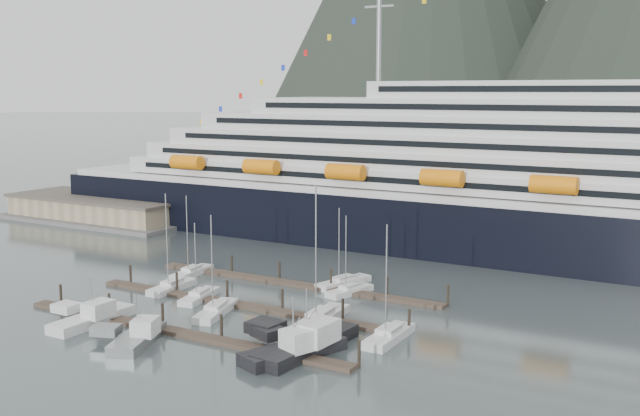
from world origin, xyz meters
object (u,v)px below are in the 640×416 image
(trawler_c, at_px, (305,343))
(sailboat_h, at_px, (389,337))
(sailboat_c, at_px, (199,297))
(sailboat_b, at_px, (216,311))
(sailboat_e, at_px, (192,273))
(trawler_a, at_px, (91,317))
(sailboat_g, at_px, (343,283))
(trawler_b, at_px, (136,337))
(sailboat_a, at_px, (172,287))
(trawler_d, at_px, (292,349))
(cruise_ship, at_px, (592,191))
(sailboat_f, at_px, (349,291))
(sailboat_d, at_px, (320,320))
(warehouse, at_px, (100,210))

(trawler_c, bearing_deg, sailboat_h, -34.59)
(sailboat_c, height_order, trawler_c, sailboat_c)
(sailboat_b, distance_m, sailboat_e, 21.85)
(sailboat_h, distance_m, trawler_a, 36.92)
(sailboat_e, bearing_deg, sailboat_g, -80.25)
(trawler_a, xyz_separation_m, trawler_b, (10.12, -2.68, 0.00))
(trawler_a, bearing_deg, sailboat_b, -45.22)
(sailboat_a, distance_m, trawler_b, 23.26)
(sailboat_b, xyz_separation_m, sailboat_g, (7.31, 21.16, -0.02))
(trawler_d, bearing_deg, cruise_ship, 4.44)
(sailboat_b, relative_size, sailboat_f, 1.16)
(sailboat_g, height_order, trawler_d, sailboat_g)
(sailboat_b, distance_m, sailboat_d, 14.00)
(sailboat_g, relative_size, trawler_c, 0.77)
(warehouse, distance_m, trawler_d, 97.97)
(trawler_d, bearing_deg, sailboat_e, 76.10)
(cruise_ship, relative_size, trawler_a, 17.76)
(sailboat_h, distance_m, trawler_b, 29.02)
(sailboat_e, bearing_deg, sailboat_b, -137.74)
(cruise_ship, relative_size, trawler_d, 16.25)
(trawler_a, bearing_deg, sailboat_f, -37.20)
(warehouse, distance_m, sailboat_h, 99.09)
(sailboat_e, relative_size, trawler_b, 1.25)
(sailboat_g, bearing_deg, warehouse, 88.94)
(trawler_b, bearing_deg, trawler_c, -87.83)
(sailboat_f, distance_m, trawler_d, 26.46)
(sailboat_g, height_order, trawler_c, sailboat_g)
(cruise_ship, distance_m, trawler_c, 65.93)
(sailboat_a, xyz_separation_m, sailboat_b, (12.88, -6.23, -0.02))
(sailboat_b, bearing_deg, cruise_ship, -48.24)
(sailboat_f, bearing_deg, sailboat_h, -123.79)
(trawler_c, bearing_deg, trawler_a, 104.88)
(cruise_ship, height_order, sailboat_b, cruise_ship)
(sailboat_g, bearing_deg, sailboat_d, -144.76)
(sailboat_b, relative_size, trawler_a, 1.16)
(sailboat_d, distance_m, trawler_a, 28.43)
(sailboat_f, relative_size, trawler_d, 0.91)
(trawler_a, bearing_deg, warehouse, 45.19)
(sailboat_e, relative_size, trawler_d, 1.02)
(sailboat_e, relative_size, trawler_c, 0.83)
(cruise_ship, distance_m, sailboat_c, 67.85)
(sailboat_c, distance_m, trawler_b, 18.87)
(warehouse, relative_size, sailboat_h, 3.22)
(sailboat_g, bearing_deg, sailboat_h, -123.76)
(warehouse, distance_m, sailboat_b, 79.29)
(sailboat_g, xyz_separation_m, trawler_d, (9.61, -29.40, 0.53))
(warehouse, bearing_deg, sailboat_f, -18.75)
(sailboat_b, height_order, sailboat_f, sailboat_b)
(sailboat_b, relative_size, trawler_d, 1.06)
(warehouse, height_order, sailboat_d, sailboat_d)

